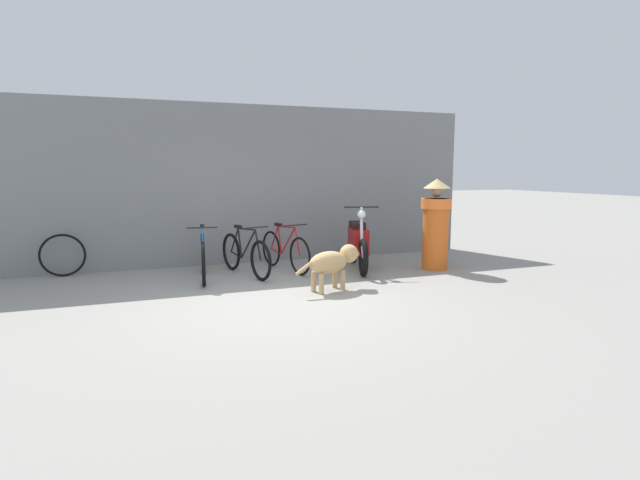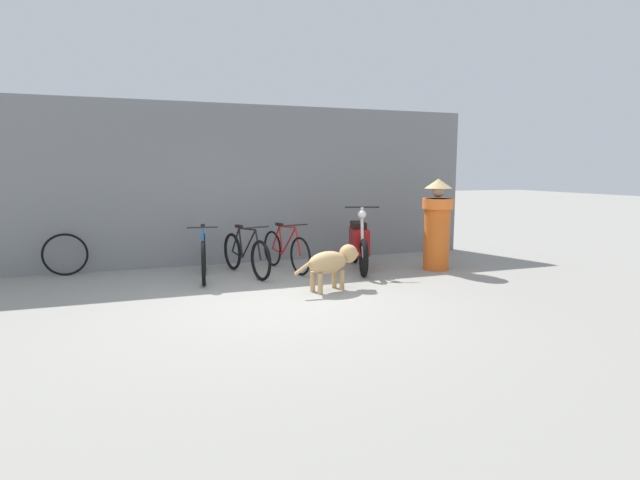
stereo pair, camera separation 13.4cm
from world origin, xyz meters
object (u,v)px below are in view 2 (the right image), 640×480
(bicycle_2, at_px, (286,250))
(spare_tire_left, at_px, (65,255))
(stray_dog, at_px, (332,262))
(bicycle_0, at_px, (204,256))
(person_in_robes, at_px, (437,223))
(bicycle_1, at_px, (246,254))
(motorcycle, at_px, (359,243))

(bicycle_2, bearing_deg, spare_tire_left, -115.60)
(stray_dog, distance_m, spare_tire_left, 4.53)
(bicycle_2, distance_m, stray_dog, 1.66)
(stray_dog, bearing_deg, bicycle_0, 120.99)
(bicycle_0, bearing_deg, stray_dog, 56.21)
(stray_dog, xyz_separation_m, spare_tire_left, (-3.82, 2.43, -0.07))
(person_in_robes, bearing_deg, bicycle_0, -24.74)
(bicycle_1, xyz_separation_m, bicycle_2, (0.73, 0.15, 0.00))
(bicycle_1, bearing_deg, spare_tire_left, -122.97)
(stray_dog, xyz_separation_m, person_in_robes, (2.28, 0.82, 0.40))
(spare_tire_left, bearing_deg, person_in_robes, -14.83)
(bicycle_1, xyz_separation_m, person_in_robes, (3.26, -0.67, 0.47))
(bicycle_2, bearing_deg, stray_dog, -4.51)
(spare_tire_left, bearing_deg, bicycle_0, -24.65)
(person_in_robes, relative_size, spare_tire_left, 2.24)
(bicycle_2, xyz_separation_m, motorcycle, (1.24, -0.36, 0.11))
(stray_dog, bearing_deg, person_in_robes, 1.45)
(motorcycle, xyz_separation_m, spare_tire_left, (-4.82, 1.15, -0.11))
(person_in_robes, distance_m, spare_tire_left, 6.33)
(bicycle_0, relative_size, spare_tire_left, 2.42)
(motorcycle, bearing_deg, bicycle_1, -78.98)
(bicycle_2, bearing_deg, bicycle_0, -95.49)
(bicycle_0, height_order, bicycle_1, bicycle_0)
(bicycle_0, bearing_deg, spare_tire_left, -107.65)
(bicycle_2, relative_size, person_in_robes, 1.01)
(bicycle_2, distance_m, spare_tire_left, 3.66)
(bicycle_1, height_order, stray_dog, bicycle_1)
(bicycle_1, bearing_deg, bicycle_0, -101.19)
(bicycle_2, relative_size, motorcycle, 0.88)
(person_in_robes, bearing_deg, motorcycle, -35.40)
(stray_dog, height_order, person_in_robes, person_in_robes)
(stray_dog, bearing_deg, bicycle_2, 80.35)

